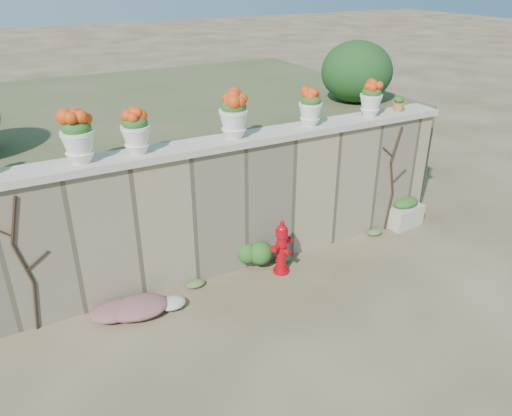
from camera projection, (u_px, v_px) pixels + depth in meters
ground at (275, 335)px, 6.44m from camera, size 80.00×80.00×0.00m
stone_wall at (216, 211)px, 7.43m from camera, size 8.00×0.40×2.00m
wall_cap at (213, 144)px, 6.97m from camera, size 8.10×0.52×0.10m
raised_fill at (152, 149)px, 9.97m from camera, size 9.00×6.00×2.00m
back_shrub_right at (357, 72)px, 9.13m from camera, size 1.30×1.30×1.10m
vine_left at (24, 264)px, 6.14m from camera, size 0.60×0.04×1.91m
vine_right at (392, 178)px, 8.62m from camera, size 0.60×0.04×1.91m
fire_hydrant at (282, 247)px, 7.58m from camera, size 0.39×0.28×0.89m
planter_box at (404, 212)px, 9.07m from camera, size 0.70×0.46×0.55m
green_shrub at (256, 253)px, 7.71m from camera, size 0.64×0.57×0.61m
magenta_clump at (131, 309)px, 6.71m from camera, size 1.01×0.67×0.27m
white_flowers at (167, 303)px, 6.89m from camera, size 0.53×0.43×0.19m
urn_pot_1 at (78, 137)px, 6.06m from camera, size 0.41×0.41×0.65m
urn_pot_2 at (136, 131)px, 6.37m from camera, size 0.38×0.38×0.59m
urn_pot_3 at (234, 116)px, 6.94m from camera, size 0.41×0.41×0.65m
urn_pot_4 at (310, 108)px, 7.50m from camera, size 0.36×0.36×0.56m
urn_pot_5 at (371, 99)px, 7.99m from camera, size 0.36×0.36×0.56m
terracotta_pot at (398, 105)px, 8.31m from camera, size 0.20×0.20×0.24m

